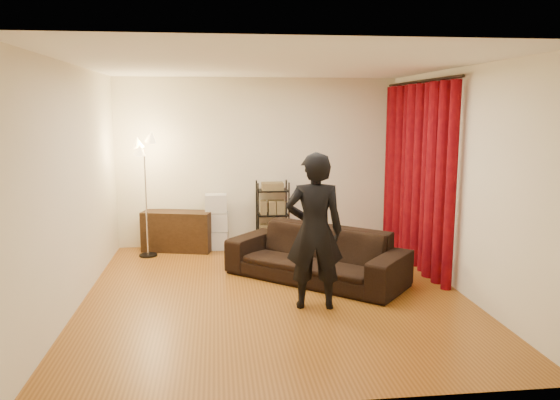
{
  "coord_description": "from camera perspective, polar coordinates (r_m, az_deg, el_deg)",
  "views": [
    {
      "loc": [
        -0.68,
        -6.27,
        2.2
      ],
      "look_at": [
        0.1,
        0.3,
        1.1
      ],
      "focal_mm": 35.0,
      "sensor_mm": 36.0,
      "label": 1
    }
  ],
  "objects": [
    {
      "name": "curtain_rod",
      "position": [
        7.93,
        14.48,
        11.9
      ],
      "size": [
        0.04,
        2.65,
        0.04
      ],
      "primitive_type": "cylinder",
      "rotation": [
        1.57,
        0.0,
        0.0
      ],
      "color": "black",
      "rests_on": "wall_right"
    },
    {
      "name": "wall_right",
      "position": [
        6.97,
        18.14,
        1.96
      ],
      "size": [
        0.0,
        5.0,
        5.0
      ],
      "primitive_type": "plane",
      "rotation": [
        1.57,
        0.0,
        -1.57
      ],
      "color": "silver",
      "rests_on": "ground"
    },
    {
      "name": "curtain",
      "position": [
        7.97,
        13.96,
        2.49
      ],
      "size": [
        0.22,
        2.65,
        2.55
      ],
      "primitive_type": null,
      "color": "maroon",
      "rests_on": "ground"
    },
    {
      "name": "wire_shelf",
      "position": [
        8.75,
        -0.79,
        -1.52
      ],
      "size": [
        0.52,
        0.39,
        1.07
      ],
      "primitive_type": null,
      "rotation": [
        0.0,
        0.0,
        0.11
      ],
      "color": "black",
      "rests_on": "ground"
    },
    {
      "name": "sofa",
      "position": [
        7.13,
        3.74,
        -5.7
      ],
      "size": [
        2.36,
        2.2,
        0.68
      ],
      "primitive_type": "imported",
      "rotation": [
        0.0,
        0.0,
        -0.7
      ],
      "color": "black",
      "rests_on": "ground"
    },
    {
      "name": "storage_boxes",
      "position": [
        8.7,
        -6.65,
        -2.26
      ],
      "size": [
        0.38,
        0.31,
        0.89
      ],
      "primitive_type": null,
      "rotation": [
        0.0,
        0.0,
        -0.07
      ],
      "color": "beige",
      "rests_on": "ground"
    },
    {
      "name": "wall_front",
      "position": [
        3.93,
        3.35,
        -3.11
      ],
      "size": [
        5.0,
        0.0,
        5.0
      ],
      "primitive_type": "plane",
      "rotation": [
        -1.57,
        0.0,
        0.0
      ],
      "color": "silver",
      "rests_on": "ground"
    },
    {
      "name": "wall_back",
      "position": [
        8.84,
        -2.32,
        3.92
      ],
      "size": [
        5.0,
        0.0,
        5.0
      ],
      "primitive_type": "plane",
      "rotation": [
        1.57,
        0.0,
        0.0
      ],
      "color": "silver",
      "rests_on": "ground"
    },
    {
      "name": "person",
      "position": [
        6.04,
        3.62,
        -3.26
      ],
      "size": [
        0.68,
        0.49,
        1.75
      ],
      "primitive_type": "imported",
      "rotation": [
        0.0,
        0.0,
        3.03
      ],
      "color": "black",
      "rests_on": "ground"
    },
    {
      "name": "media_cabinet",
      "position": [
        8.73,
        -10.64,
        -3.21
      ],
      "size": [
        1.14,
        0.66,
        0.63
      ],
      "primitive_type": "cube",
      "rotation": [
        0.0,
        0.0,
        -0.25
      ],
      "color": "black",
      "rests_on": "ground"
    },
    {
      "name": "wall_left",
      "position": [
        6.52,
        -20.64,
        1.34
      ],
      "size": [
        0.0,
        5.0,
        5.0
      ],
      "primitive_type": "plane",
      "rotation": [
        1.57,
        0.0,
        1.57
      ],
      "color": "silver",
      "rests_on": "ground"
    },
    {
      "name": "floor_lamp",
      "position": [
        8.38,
        -13.84,
        0.27
      ],
      "size": [
        0.37,
        0.37,
        1.81
      ],
      "primitive_type": null,
      "rotation": [
        0.0,
        0.0,
        0.16
      ],
      "color": "silver",
      "rests_on": "ground"
    },
    {
      "name": "ceiling",
      "position": [
        6.33,
        -0.6,
        13.97
      ],
      "size": [
        5.0,
        5.0,
        0.0
      ],
      "primitive_type": "plane",
      "rotation": [
        3.14,
        0.0,
        0.0
      ],
      "color": "white",
      "rests_on": "ground"
    },
    {
      "name": "floor",
      "position": [
        6.68,
        -0.56,
        -9.79
      ],
      "size": [
        5.0,
        5.0,
        0.0
      ],
      "primitive_type": "plane",
      "color": "brown",
      "rests_on": "ground"
    }
  ]
}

